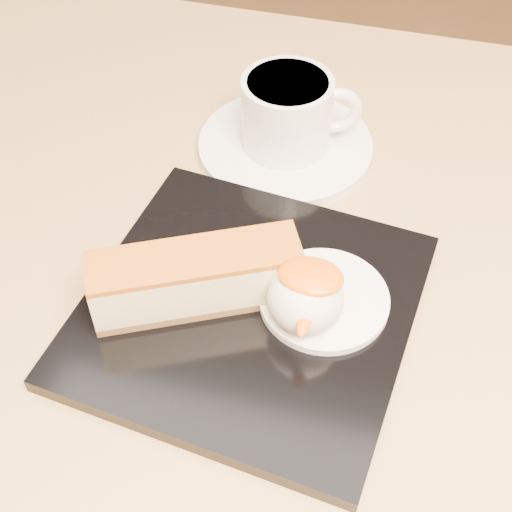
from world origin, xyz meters
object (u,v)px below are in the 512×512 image
(ice_cream_scoop, at_px, (305,298))
(saucer, at_px, (285,146))
(cheesecake, at_px, (196,278))
(coffee_cup, at_px, (289,111))
(dessert_plate, at_px, (249,309))
(table, at_px, (220,415))

(ice_cream_scoop, xyz_separation_m, saucer, (-0.06, 0.18, -0.03))
(cheesecake, distance_m, ice_cream_scoop, 0.08)
(cheesecake, height_order, coffee_cup, coffee_cup)
(dessert_plate, xyz_separation_m, ice_cream_scoop, (0.04, -0.00, 0.03))
(dessert_plate, bearing_deg, saucer, 95.15)
(table, xyz_separation_m, coffee_cup, (0.01, 0.18, 0.20))
(saucer, bearing_deg, coffee_cup, 18.73)
(dessert_plate, xyz_separation_m, coffee_cup, (-0.01, 0.18, 0.04))
(table, bearing_deg, saucer, 86.58)
(table, relative_size, ice_cream_scoop, 15.82)
(ice_cream_scoop, xyz_separation_m, coffee_cup, (-0.05, 0.18, 0.00))
(saucer, xyz_separation_m, coffee_cup, (0.00, 0.00, 0.04))
(cheesecake, relative_size, ice_cream_scoop, 2.83)
(table, height_order, dessert_plate, dessert_plate)
(dessert_plate, bearing_deg, ice_cream_scoop, -7.13)
(table, height_order, saucer, saucer)
(saucer, height_order, coffee_cup, coffee_cup)
(dessert_plate, relative_size, ice_cream_scoop, 4.35)
(table, distance_m, saucer, 0.24)
(ice_cream_scoop, height_order, coffee_cup, coffee_cup)
(ice_cream_scoop, bearing_deg, dessert_plate, 172.87)
(dessert_plate, bearing_deg, table, -178.86)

